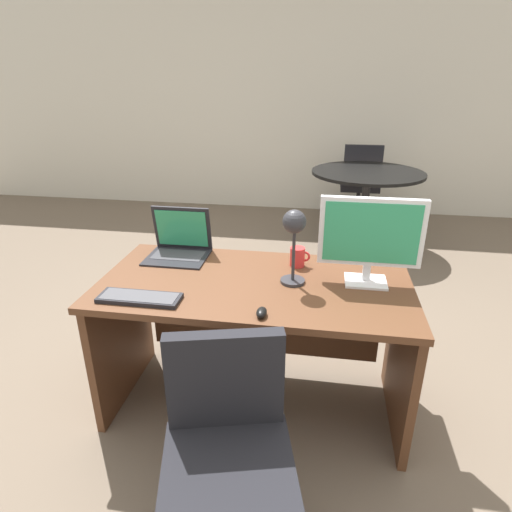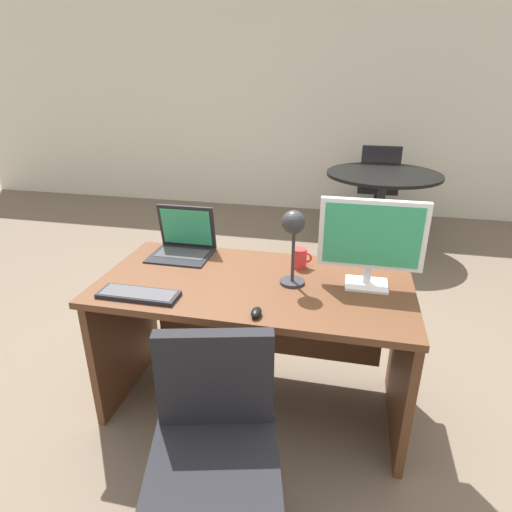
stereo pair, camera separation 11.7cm
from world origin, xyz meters
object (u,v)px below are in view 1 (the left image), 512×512
object	(u,v)px
meeting_chair_near	(359,190)
desk_lamp	(294,231)
monitor	(371,236)
mouse	(262,312)
coffee_mug	(298,257)
laptop	(180,241)
meeting_table	(366,191)
office_chair	(229,476)
keyboard	(140,298)
desk	(256,317)

from	to	relation	value
meeting_chair_near	desk_lamp	bearing A→B (deg)	-99.29
monitor	mouse	world-z (taller)	monitor
monitor	coffee_mug	size ratio (longest dim) A/B	4.53
laptop	meeting_table	xyz separation A→B (m)	(1.21, 2.25, -0.23)
mouse	office_chair	xyz separation A→B (m)	(-0.05, -0.46, -0.42)
desk_lamp	office_chair	bearing A→B (deg)	-101.35
keyboard	desk_lamp	distance (m)	0.76
desk_lamp	desk	bearing A→B (deg)	163.88
keyboard	mouse	xyz separation A→B (m)	(0.56, -0.05, 0.01)
keyboard	meeting_chair_near	distance (m)	3.90
laptop	office_chair	bearing A→B (deg)	-64.71
mouse	laptop	bearing A→B (deg)	132.55
office_chair	laptop	bearing A→B (deg)	115.29
keyboard	laptop	bearing A→B (deg)	88.73
monitor	keyboard	distance (m)	1.10
desk	keyboard	distance (m)	0.63
mouse	keyboard	bearing A→B (deg)	174.81
coffee_mug	meeting_chair_near	xyz separation A→B (m)	(0.55, 3.19, -0.42)
desk_lamp	monitor	bearing A→B (deg)	12.29
monitor	coffee_mug	bearing A→B (deg)	156.91
desk	keyboard	bearing A→B (deg)	-146.76
desk	laptop	size ratio (longest dim) A/B	4.63
keyboard	meeting_table	bearing A→B (deg)	66.41
desk	monitor	bearing A→B (deg)	2.52
desk	mouse	world-z (taller)	mouse
keyboard	meeting_table	world-z (taller)	meeting_table
coffee_mug	meeting_table	world-z (taller)	coffee_mug
laptop	coffee_mug	world-z (taller)	laptop
keyboard	office_chair	bearing A→B (deg)	-44.80
meeting_table	desk_lamp	bearing A→B (deg)	-102.33
office_chair	coffee_mug	bearing A→B (deg)	80.58
laptop	monitor	bearing A→B (deg)	-11.73
keyboard	meeting_table	size ratio (longest dim) A/B	0.33
mouse	desk	bearing A→B (deg)	102.38
mouse	office_chair	distance (m)	0.63
monitor	laptop	world-z (taller)	monitor
mouse	office_chair	bearing A→B (deg)	-96.41
mouse	meeting_chair_near	size ratio (longest dim) A/B	0.08
monitor	meeting_table	bearing A→B (deg)	85.34
laptop	meeting_table	size ratio (longest dim) A/B	0.30
monitor	laptop	size ratio (longest dim) A/B	1.46
laptop	mouse	xyz separation A→B (m)	(0.55, -0.60, -0.06)
meeting_table	keyboard	bearing A→B (deg)	-113.59
meeting_table	meeting_chair_near	world-z (taller)	meeting_chair_near
keyboard	meeting_chair_near	bearing A→B (deg)	71.57
mouse	meeting_table	distance (m)	2.93
meeting_chair_near	meeting_table	bearing A→B (deg)	-90.38
laptop	mouse	world-z (taller)	laptop
keyboard	meeting_chair_near	xyz separation A→B (m)	(1.23, 3.68, -0.38)
keyboard	desk_lamp	xyz separation A→B (m)	(0.67, 0.26, 0.26)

